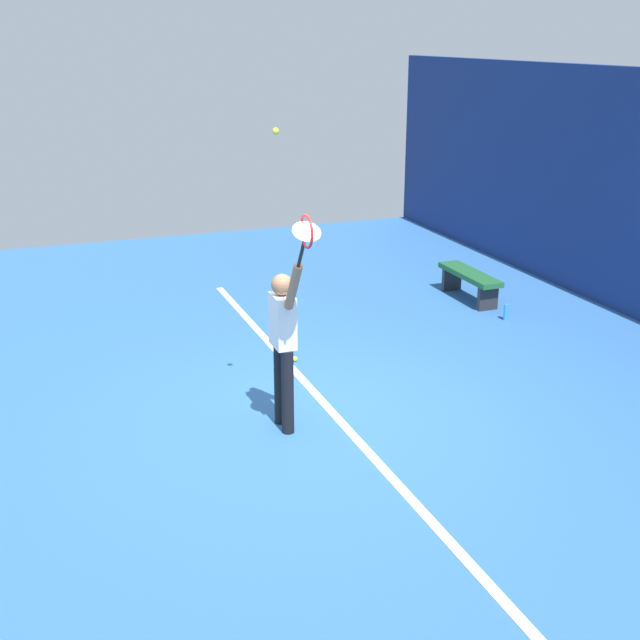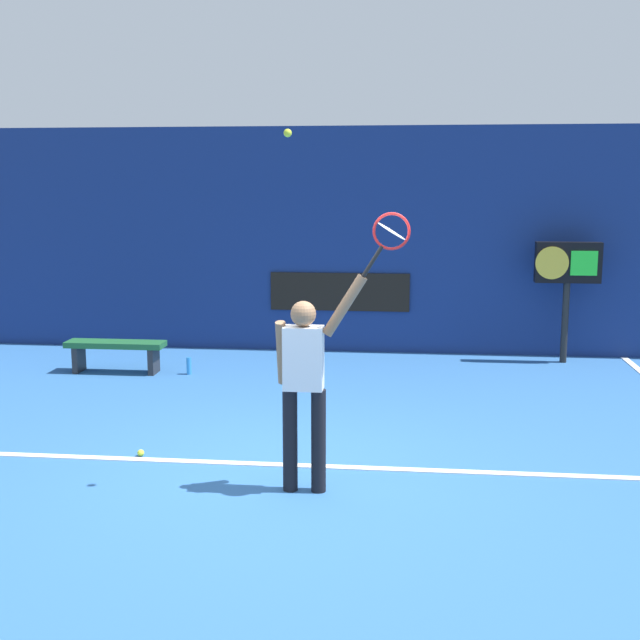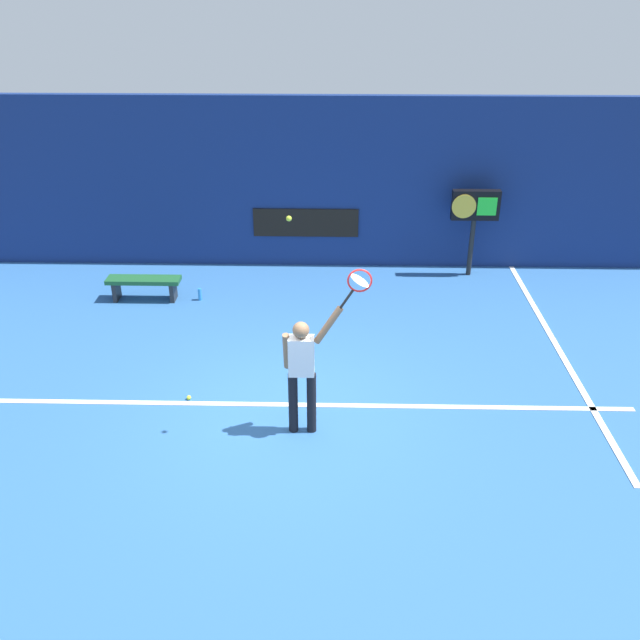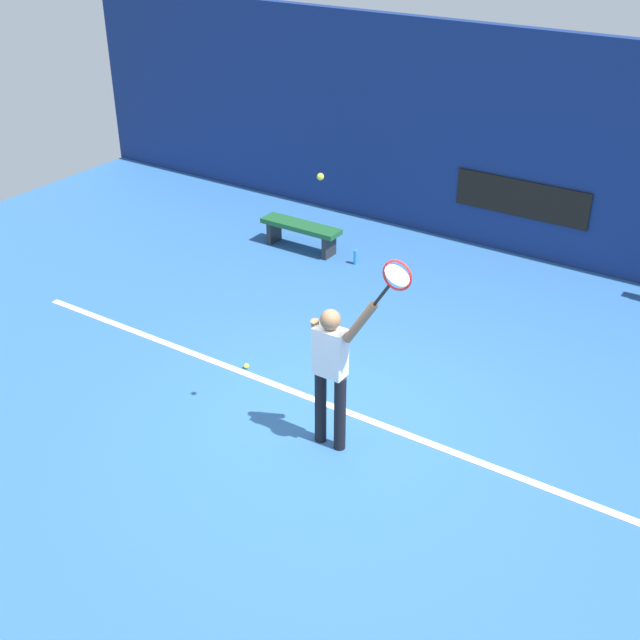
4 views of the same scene
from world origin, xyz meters
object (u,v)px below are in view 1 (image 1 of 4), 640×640
(tennis_player, at_px, (284,338))
(tennis_racket, at_px, (306,234))
(spare_ball, at_px, (295,359))
(tennis_ball, at_px, (276,131))
(court_bench, at_px, (470,279))
(water_bottle, at_px, (506,312))

(tennis_player, distance_m, tennis_racket, 1.43)
(spare_ball, bearing_deg, tennis_ball, -24.11)
(tennis_player, xyz_separation_m, spare_ball, (-1.73, 0.71, -0.98))
(court_bench, relative_size, water_bottle, 5.83)
(tennis_racket, height_order, court_bench, tennis_racket)
(tennis_ball, bearing_deg, tennis_player, 1.62)
(tennis_racket, bearing_deg, tennis_ball, 179.97)
(court_bench, relative_size, spare_ball, 20.59)
(water_bottle, bearing_deg, court_bench, -180.00)
(tennis_racket, xyz_separation_m, spare_ball, (-2.44, 0.72, -2.22))
(tennis_player, height_order, tennis_racket, tennis_racket)
(tennis_ball, xyz_separation_m, water_bottle, (-2.04, 4.13, -2.96))
(tennis_racket, bearing_deg, court_bench, 133.71)
(water_bottle, bearing_deg, tennis_racket, -55.03)
(tennis_player, xyz_separation_m, court_bench, (-3.24, 4.12, -0.67))
(tennis_racket, height_order, tennis_ball, tennis_ball)
(tennis_player, bearing_deg, tennis_ball, -178.38)
(tennis_ball, distance_m, water_bottle, 5.47)
(court_bench, distance_m, water_bottle, 1.08)
(tennis_player, relative_size, court_bench, 1.38)
(water_bottle, relative_size, spare_ball, 3.53)
(tennis_player, bearing_deg, court_bench, 128.13)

